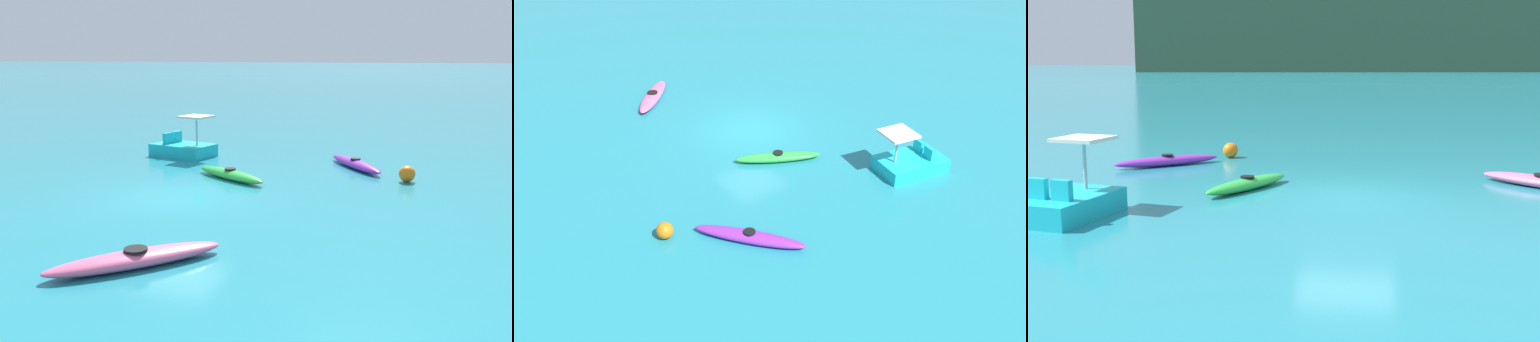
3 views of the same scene
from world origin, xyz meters
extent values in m
plane|color=teal|center=(0.00, 0.00, 0.00)|extent=(600.00, 600.00, 0.00)
ellipsoid|color=green|center=(-2.63, 0.55, 0.16)|extent=(2.04, 3.08, 0.32)
cylinder|color=black|center=(-2.63, 0.55, 0.35)|extent=(0.50, 0.50, 0.05)
ellipsoid|color=pink|center=(5.16, 1.83, 0.16)|extent=(3.11, 2.87, 0.32)
cylinder|color=black|center=(5.16, 1.83, 0.35)|extent=(0.65, 0.65, 0.05)
ellipsoid|color=purple|center=(-5.89, 4.10, 0.16)|extent=(3.10, 2.59, 0.32)
cylinder|color=black|center=(-5.89, 4.10, 0.35)|extent=(0.51, 0.51, 0.05)
cube|color=#19B7C6|center=(-5.98, -2.90, 0.25)|extent=(1.94, 2.65, 0.50)
cube|color=#19B7C6|center=(-6.38, -3.38, 0.72)|extent=(0.46, 0.24, 0.44)
cube|color=#19B7C6|center=(-5.79, -3.50, 0.72)|extent=(0.46, 0.24, 0.44)
cylinder|color=#B2B2B7|center=(-5.84, -2.22, 1.05)|extent=(0.08, 0.08, 1.10)
cube|color=silver|center=(-5.84, -2.22, 1.64)|extent=(1.30, 1.30, 0.08)
sphere|color=orange|center=(-4.23, 6.07, 0.26)|extent=(0.53, 0.53, 0.53)
camera|label=1|loc=(13.93, 7.50, 4.01)|focal=39.07mm
camera|label=2|loc=(-16.86, 11.45, 10.66)|focal=39.15mm
camera|label=3|loc=(0.46, -16.17, 3.42)|focal=46.15mm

